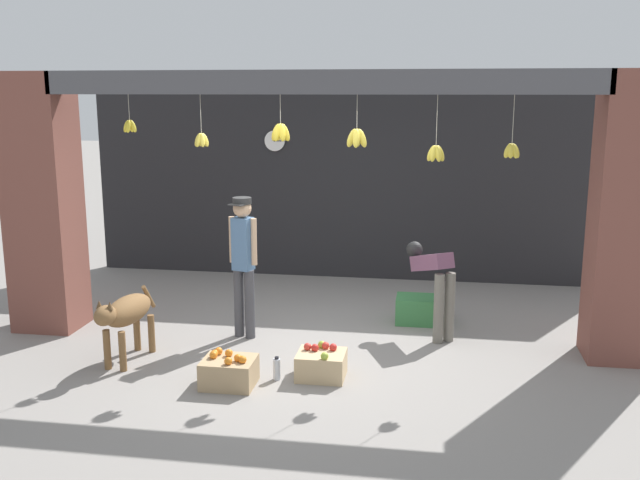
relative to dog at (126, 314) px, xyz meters
The scene contains 13 objects.
ground_plane 1.97m from the dog, 18.68° to the left, with size 60.00×60.00×0.00m, color gray.
shop_back_wall 4.25m from the dog, 64.26° to the left, with size 7.56×0.12×2.90m, color #232326.
shop_pillar_left 1.86m from the dog, 145.68° to the left, with size 0.70×0.60×2.90m, color brown.
shop_pillar_right 5.10m from the dog, 10.44° to the left, with size 0.70×0.60×2.90m, color brown.
storefront_awning 2.97m from the dog, 21.87° to the left, with size 5.66×0.29×0.90m.
dog is the anchor object (origin of this frame).
shopkeeper 1.40m from the dog, 43.41° to the left, with size 0.33×0.28×1.57m.
worker_stooping 3.30m from the dog, 22.69° to the left, with size 0.55×0.70×1.00m.
fruit_crate_oranges 1.30m from the dog, 19.08° to the right, with size 0.48×0.41×0.32m.
fruit_crate_apples 2.03m from the dog, ahead, with size 0.46×0.40×0.31m.
produce_box_green 3.36m from the dog, 31.19° to the left, with size 0.50×0.39×0.31m, color #387A42.
water_bottle 1.65m from the dog, ahead, with size 0.07×0.07×0.23m.
wall_clock 4.01m from the dog, 78.79° to the left, with size 0.31×0.03×0.31m.
Camera 1 is at (1.20, -7.03, 2.69)m, focal length 40.00 mm.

